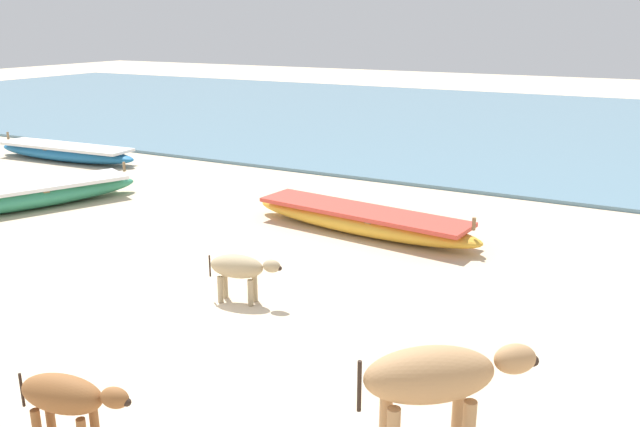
{
  "coord_description": "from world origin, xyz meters",
  "views": [
    {
      "loc": [
        5.45,
        -5.65,
        3.5
      ],
      "look_at": [
        0.82,
        3.0,
        0.6
      ],
      "focal_mm": 36.63,
      "sensor_mm": 36.0,
      "label": 1
    }
  ],
  "objects_px": {
    "fishing_boat_0": "(65,152)",
    "fishing_boat_3": "(362,220)",
    "cow_adult_tan": "(436,378)",
    "calf_near_dun": "(239,268)",
    "fishing_boat_1": "(24,196)",
    "calf_far_brown": "(66,398)"
  },
  "relations": [
    {
      "from": "fishing_boat_1",
      "to": "calf_near_dun",
      "type": "relative_size",
      "value": 4.52
    },
    {
      "from": "cow_adult_tan",
      "to": "calf_near_dun",
      "type": "height_order",
      "value": "cow_adult_tan"
    },
    {
      "from": "fishing_boat_0",
      "to": "fishing_boat_1",
      "type": "bearing_deg",
      "value": 126.12
    },
    {
      "from": "fishing_boat_0",
      "to": "fishing_boat_3",
      "type": "distance_m",
      "value": 9.5
    },
    {
      "from": "fishing_boat_1",
      "to": "calf_far_brown",
      "type": "distance_m",
      "value": 8.26
    },
    {
      "from": "fishing_boat_0",
      "to": "fishing_boat_3",
      "type": "xyz_separation_m",
      "value": [
        9.32,
        -1.86,
        0.0
      ]
    },
    {
      "from": "fishing_boat_1",
      "to": "calf_far_brown",
      "type": "bearing_deg",
      "value": -101.94
    },
    {
      "from": "calf_near_dun",
      "to": "fishing_boat_0",
      "type": "bearing_deg",
      "value": 137.47
    },
    {
      "from": "fishing_boat_1",
      "to": "calf_near_dun",
      "type": "bearing_deg",
      "value": -80.96
    },
    {
      "from": "calf_near_dun",
      "to": "calf_far_brown",
      "type": "height_order",
      "value": "calf_far_brown"
    },
    {
      "from": "cow_adult_tan",
      "to": "fishing_boat_1",
      "type": "bearing_deg",
      "value": 122.75
    },
    {
      "from": "fishing_boat_0",
      "to": "cow_adult_tan",
      "type": "relative_size",
      "value": 3.3
    },
    {
      "from": "fishing_boat_3",
      "to": "fishing_boat_1",
      "type": "bearing_deg",
      "value": -158.37
    },
    {
      "from": "fishing_boat_1",
      "to": "fishing_boat_3",
      "type": "xyz_separation_m",
      "value": [
        6.4,
        1.72,
        -0.02
      ]
    },
    {
      "from": "fishing_boat_1",
      "to": "calf_near_dun",
      "type": "distance_m",
      "value": 6.43
    },
    {
      "from": "cow_adult_tan",
      "to": "calf_near_dun",
      "type": "relative_size",
      "value": 1.39
    },
    {
      "from": "fishing_boat_1",
      "to": "fishing_boat_3",
      "type": "distance_m",
      "value": 6.62
    },
    {
      "from": "fishing_boat_0",
      "to": "fishing_boat_3",
      "type": "bearing_deg",
      "value": 165.58
    },
    {
      "from": "cow_adult_tan",
      "to": "calf_near_dun",
      "type": "bearing_deg",
      "value": 113.5
    },
    {
      "from": "fishing_boat_3",
      "to": "calf_far_brown",
      "type": "xyz_separation_m",
      "value": [
        0.3,
        -6.55,
        0.27
      ]
    },
    {
      "from": "fishing_boat_1",
      "to": "fishing_boat_0",
      "type": "bearing_deg",
      "value": 63.14
    },
    {
      "from": "fishing_boat_0",
      "to": "calf_near_dun",
      "type": "distance_m",
      "value": 10.53
    }
  ]
}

